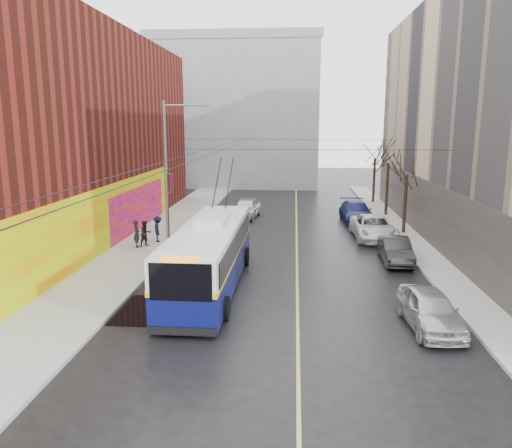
{
  "coord_description": "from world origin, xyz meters",
  "views": [
    {
      "loc": [
        1.29,
        -18.99,
        7.67
      ],
      "look_at": [
        -0.65,
        6.12,
        2.58
      ],
      "focal_mm": 35.0,
      "sensor_mm": 36.0,
      "label": 1
    }
  ],
  "objects_px": {
    "parked_car_a": "(430,310)",
    "following_car": "(246,208)",
    "pedestrian_c": "(158,229)",
    "tree_near": "(407,163)",
    "tree_mid": "(389,153)",
    "trolleybus": "(210,255)",
    "streetlight_pole": "(169,172)",
    "parked_car_d": "(356,212)",
    "pedestrian_a": "(137,234)",
    "parked_car_c": "(373,227)",
    "pedestrian_b": "(146,234)",
    "parked_car_b": "(396,250)",
    "tree_far": "(375,150)"
  },
  "relations": [
    {
      "from": "tree_far",
      "to": "parked_car_d",
      "type": "bearing_deg",
      "value": -106.36
    },
    {
      "from": "pedestrian_c",
      "to": "parked_car_c",
      "type": "bearing_deg",
      "value": -96.57
    },
    {
      "from": "trolleybus",
      "to": "tree_far",
      "type": "bearing_deg",
      "value": 66.72
    },
    {
      "from": "streetlight_pole",
      "to": "parked_car_d",
      "type": "height_order",
      "value": "streetlight_pole"
    },
    {
      "from": "streetlight_pole",
      "to": "pedestrian_b",
      "type": "height_order",
      "value": "streetlight_pole"
    },
    {
      "from": "tree_mid",
      "to": "following_car",
      "type": "height_order",
      "value": "tree_mid"
    },
    {
      "from": "tree_near",
      "to": "parked_car_c",
      "type": "bearing_deg",
      "value": -146.01
    },
    {
      "from": "parked_car_d",
      "to": "trolleybus",
      "type": "bearing_deg",
      "value": -119.71
    },
    {
      "from": "tree_mid",
      "to": "trolleybus",
      "type": "relative_size",
      "value": 0.55
    },
    {
      "from": "parked_car_b",
      "to": "pedestrian_c",
      "type": "xyz_separation_m",
      "value": [
        -14.44,
        3.27,
        0.29
      ]
    },
    {
      "from": "tree_far",
      "to": "pedestrian_c",
      "type": "bearing_deg",
      "value": -132.2
    },
    {
      "from": "parked_car_b",
      "to": "trolleybus",
      "type": "bearing_deg",
      "value": -151.11
    },
    {
      "from": "trolleybus",
      "to": "pedestrian_c",
      "type": "relative_size",
      "value": 7.28
    },
    {
      "from": "tree_mid",
      "to": "parked_car_c",
      "type": "bearing_deg",
      "value": -105.32
    },
    {
      "from": "parked_car_b",
      "to": "following_car",
      "type": "distance_m",
      "value": 16.21
    },
    {
      "from": "tree_mid",
      "to": "trolleybus",
      "type": "height_order",
      "value": "tree_mid"
    },
    {
      "from": "pedestrian_b",
      "to": "pedestrian_c",
      "type": "bearing_deg",
      "value": 23.7
    },
    {
      "from": "parked_car_a",
      "to": "following_car",
      "type": "distance_m",
      "value": 24.07
    },
    {
      "from": "trolleybus",
      "to": "streetlight_pole",
      "type": "bearing_deg",
      "value": 118.82
    },
    {
      "from": "parked_car_b",
      "to": "parked_car_d",
      "type": "distance_m",
      "value": 11.93
    },
    {
      "from": "tree_mid",
      "to": "parked_car_b",
      "type": "height_order",
      "value": "tree_mid"
    },
    {
      "from": "streetlight_pole",
      "to": "tree_near",
      "type": "bearing_deg",
      "value": 21.62
    },
    {
      "from": "parked_car_b",
      "to": "tree_mid",
      "type": "bearing_deg",
      "value": 83.16
    },
    {
      "from": "tree_near",
      "to": "trolleybus",
      "type": "bearing_deg",
      "value": -132.95
    },
    {
      "from": "following_car",
      "to": "pedestrian_b",
      "type": "height_order",
      "value": "pedestrian_b"
    },
    {
      "from": "parked_car_c",
      "to": "pedestrian_b",
      "type": "xyz_separation_m",
      "value": [
        -14.54,
        -3.81,
        0.17
      ]
    },
    {
      "from": "pedestrian_a",
      "to": "parked_car_a",
      "type": "bearing_deg",
      "value": -145.71
    },
    {
      "from": "tree_near",
      "to": "parked_car_b",
      "type": "distance_m",
      "value": 8.78
    },
    {
      "from": "parked_car_a",
      "to": "parked_car_c",
      "type": "height_order",
      "value": "parked_car_c"
    },
    {
      "from": "parked_car_b",
      "to": "pedestrian_b",
      "type": "height_order",
      "value": "pedestrian_b"
    },
    {
      "from": "parked_car_a",
      "to": "following_car",
      "type": "height_order",
      "value": "following_car"
    },
    {
      "from": "parked_car_d",
      "to": "parked_car_c",
      "type": "bearing_deg",
      "value": -88.09
    },
    {
      "from": "tree_far",
      "to": "parked_car_a",
      "type": "height_order",
      "value": "tree_far"
    },
    {
      "from": "tree_mid",
      "to": "pedestrian_c",
      "type": "distance_m",
      "value": 20.31
    },
    {
      "from": "parked_car_c",
      "to": "parked_car_d",
      "type": "distance_m",
      "value": 6.09
    },
    {
      "from": "streetlight_pole",
      "to": "following_car",
      "type": "distance_m",
      "value": 12.78
    },
    {
      "from": "tree_near",
      "to": "parked_car_d",
      "type": "distance_m",
      "value": 6.74
    },
    {
      "from": "trolleybus",
      "to": "parked_car_c",
      "type": "bearing_deg",
      "value": 50.04
    },
    {
      "from": "parked_car_b",
      "to": "parked_car_c",
      "type": "bearing_deg",
      "value": 94.51
    },
    {
      "from": "streetlight_pole",
      "to": "tree_mid",
      "type": "distance_m",
      "value": 19.96
    },
    {
      "from": "following_car",
      "to": "streetlight_pole",
      "type": "bearing_deg",
      "value": -99.95
    },
    {
      "from": "pedestrian_c",
      "to": "tree_near",
      "type": "bearing_deg",
      "value": -92.71
    },
    {
      "from": "streetlight_pole",
      "to": "parked_car_b",
      "type": "relative_size",
      "value": 2.11
    },
    {
      "from": "pedestrian_b",
      "to": "parked_car_c",
      "type": "bearing_deg",
      "value": -32.15
    },
    {
      "from": "streetlight_pole",
      "to": "tree_mid",
      "type": "height_order",
      "value": "streetlight_pole"
    },
    {
      "from": "parked_car_a",
      "to": "parked_car_d",
      "type": "relative_size",
      "value": 0.79
    },
    {
      "from": "tree_far",
      "to": "parked_car_d",
      "type": "xyz_separation_m",
      "value": [
        -2.79,
        -9.51,
        -4.34
      ]
    },
    {
      "from": "parked_car_d",
      "to": "pedestrian_a",
      "type": "relative_size",
      "value": 3.23
    },
    {
      "from": "streetlight_pole",
      "to": "parked_car_c",
      "type": "relative_size",
      "value": 1.59
    },
    {
      "from": "parked_car_c",
      "to": "following_car",
      "type": "distance_m",
      "value": 11.76
    }
  ]
}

